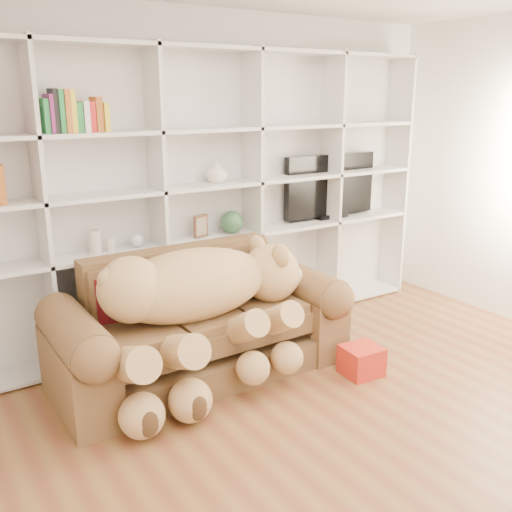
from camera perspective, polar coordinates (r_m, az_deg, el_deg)
floor at (r=3.51m, az=14.99°, el=-19.97°), size 5.00×5.00×0.00m
wall_back at (r=4.90m, az=-6.07°, el=7.90°), size 5.00×0.02×2.70m
bookshelf at (r=4.68m, az=-7.91°, el=6.91°), size 4.43×0.35×2.40m
sofa at (r=4.29m, az=-5.69°, el=-7.34°), size 2.14×0.92×0.90m
teddy_bear at (r=3.99m, az=-5.65°, el=-4.49°), size 1.72×0.91×1.00m
throw_pillow at (r=4.12m, az=-13.38°, el=-4.39°), size 0.37×0.24×0.36m
gift_box at (r=4.39m, az=10.50°, el=-10.24°), size 0.29×0.28×0.22m
tv at (r=5.57m, az=7.40°, el=6.90°), size 1.03×0.18×0.61m
picture_frame at (r=4.77m, az=-5.54°, el=3.01°), size 0.15×0.07×0.18m
green_vase at (r=4.92m, az=-2.44°, el=3.41°), size 0.20×0.20×0.20m
figurine_tall at (r=4.45m, az=-15.83°, el=1.35°), size 0.11×0.11×0.18m
figurine_short at (r=4.49m, az=-14.33°, el=1.11°), size 0.07×0.07×0.10m
snow_globe at (r=4.56m, az=-11.83°, el=1.54°), size 0.10×0.10×0.10m
shelf_vase at (r=4.77m, az=-3.94°, el=8.42°), size 0.22×0.22×0.18m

